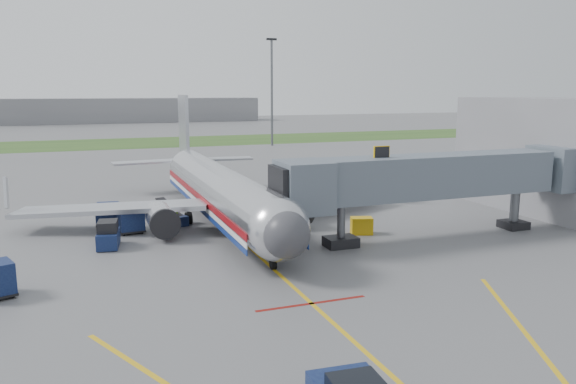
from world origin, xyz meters
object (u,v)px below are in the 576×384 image
object	(u,v)px
baggage_tug	(108,236)
ramp_worker	(176,213)
airliner	(220,190)
belt_loader	(172,218)

from	to	relation	value
baggage_tug	ramp_worker	world-z (taller)	ramp_worker
airliner	belt_loader	world-z (taller)	airliner
baggage_tug	belt_loader	bearing A→B (deg)	46.35
belt_loader	airliner	bearing A→B (deg)	-11.65
ramp_worker	belt_loader	bearing A→B (deg)	65.63
airliner	baggage_tug	distance (m)	10.40
belt_loader	ramp_worker	world-z (taller)	ramp_worker
baggage_tug	airliner	bearing A→B (deg)	27.51
airliner	ramp_worker	size ratio (longest dim) A/B	18.16
baggage_tug	ramp_worker	size ratio (longest dim) A/B	1.44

